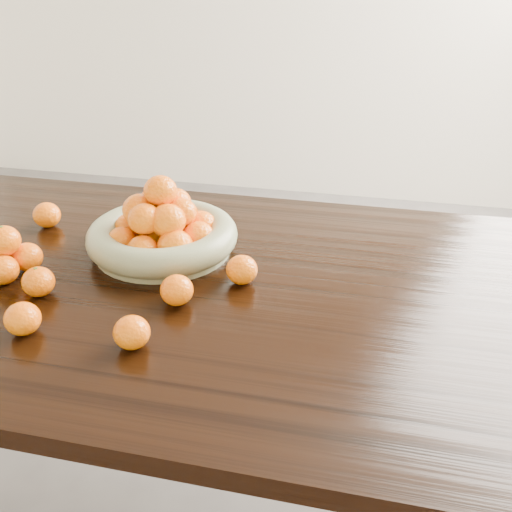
% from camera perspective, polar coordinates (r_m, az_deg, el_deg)
% --- Properties ---
extents(dining_table, '(2.00, 1.00, 0.75)m').
position_cam_1_polar(dining_table, '(1.28, -1.47, -6.15)').
color(dining_table, black).
rests_on(dining_table, ground).
extents(fruit_bowl, '(0.36, 0.36, 0.19)m').
position_cam_1_polar(fruit_bowl, '(1.36, -9.28, 2.49)').
color(fruit_bowl, gray).
rests_on(fruit_bowl, dining_table).
extents(orange_pyramid, '(0.13, 0.13, 0.12)m').
position_cam_1_polar(orange_pyramid, '(1.36, -23.59, 0.01)').
color(orange_pyramid, orange).
rests_on(orange_pyramid, dining_table).
extents(loose_orange_0, '(0.07, 0.07, 0.06)m').
position_cam_1_polar(loose_orange_0, '(1.26, -20.94, -2.42)').
color(loose_orange_0, orange).
rests_on(loose_orange_0, dining_table).
extents(loose_orange_1, '(0.07, 0.07, 0.06)m').
position_cam_1_polar(loose_orange_1, '(1.14, -22.31, -5.82)').
color(loose_orange_1, orange).
rests_on(loose_orange_1, dining_table).
extents(loose_orange_2, '(0.07, 0.07, 0.06)m').
position_cam_1_polar(loose_orange_2, '(1.05, -12.32, -7.48)').
color(loose_orange_2, orange).
rests_on(loose_orange_2, dining_table).
extents(loose_orange_3, '(0.07, 0.07, 0.07)m').
position_cam_1_polar(loose_orange_3, '(1.58, -20.18, 3.87)').
color(loose_orange_3, orange).
rests_on(loose_orange_3, dining_table).
extents(loose_orange_4, '(0.07, 0.07, 0.06)m').
position_cam_1_polar(loose_orange_4, '(1.22, -1.43, -1.39)').
color(loose_orange_4, orange).
rests_on(loose_orange_4, dining_table).
extents(loose_orange_5, '(0.07, 0.07, 0.06)m').
position_cam_1_polar(loose_orange_5, '(1.16, -7.92, -3.40)').
color(loose_orange_5, orange).
rests_on(loose_orange_5, dining_table).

